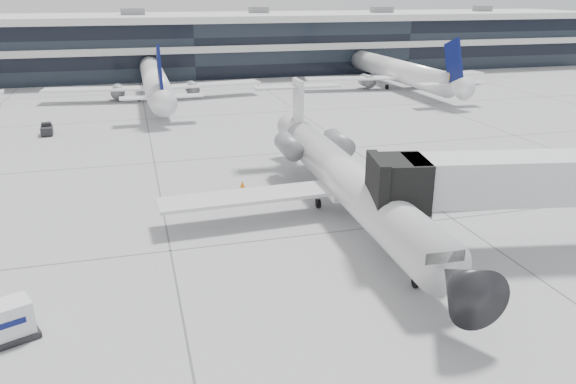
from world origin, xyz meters
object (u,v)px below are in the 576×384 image
object	(u,v)px
ramp_worker	(447,274)
regional_jet	(346,178)
jet_bridge	(544,179)
cargo_uld	(9,321)

from	to	relation	value
ramp_worker	regional_jet	bearing A→B (deg)	-94.76
jet_bridge	ramp_worker	xyz separation A→B (m)	(-8.33, -3.42, -3.61)
jet_bridge	cargo_uld	xyz separation A→B (m)	(-30.41, -2.03, -3.65)
regional_jet	jet_bridge	xyz separation A→B (m)	(9.50, -8.88, 1.91)
regional_jet	cargo_uld	size ratio (longest dim) A/B	12.33
jet_bridge	cargo_uld	bearing A→B (deg)	-165.41
jet_bridge	cargo_uld	world-z (taller)	jet_bridge
jet_bridge	ramp_worker	bearing A→B (deg)	-146.89
regional_jet	ramp_worker	distance (m)	12.47
ramp_worker	cargo_uld	xyz separation A→B (m)	(-22.09, 1.39, -0.04)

